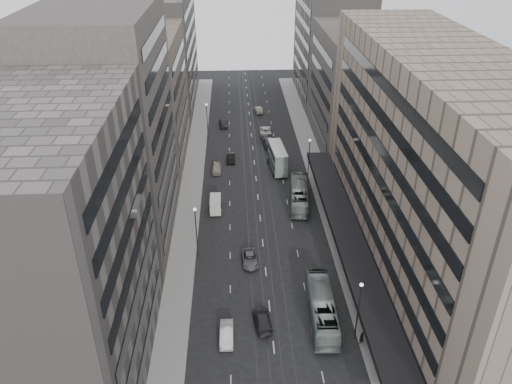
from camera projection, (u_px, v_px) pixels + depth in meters
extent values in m
plane|color=black|center=(270.00, 311.00, 63.09)|extent=(220.00, 220.00, 0.00)
cube|color=gray|center=(318.00, 173.00, 96.18)|extent=(4.00, 125.00, 0.15)
cube|color=gray|center=(193.00, 176.00, 95.16)|extent=(4.00, 125.00, 0.15)
cube|color=gray|center=(435.00, 173.00, 63.59)|extent=(15.00, 60.00, 30.00)
cube|color=black|center=(353.00, 246.00, 68.59)|extent=(4.40, 60.00, 0.50)
cube|color=#433E3A|center=(356.00, 89.00, 103.33)|extent=(15.00, 28.00, 24.00)
cube|color=slate|center=(331.00, 45.00, 128.45)|extent=(15.00, 32.00, 28.00)
cube|color=slate|center=(55.00, 260.00, 47.84)|extent=(15.00, 28.00, 30.00)
cube|color=#433E3A|center=(110.00, 132.00, 70.34)|extent=(15.00, 26.00, 34.00)
cube|color=#706557|center=(142.00, 100.00, 96.04)|extent=(15.00, 28.00, 25.00)
cube|color=slate|center=(161.00, 50.00, 124.01)|extent=(15.00, 38.00, 28.00)
cylinder|color=#262628|center=(358.00, 313.00, 57.18)|extent=(0.16, 0.16, 8.00)
sphere|color=silver|center=(362.00, 285.00, 55.17)|extent=(0.44, 0.44, 0.44)
cylinder|color=#262628|center=(309.00, 161.00, 91.98)|extent=(0.16, 0.16, 8.00)
sphere|color=silver|center=(310.00, 140.00, 89.96)|extent=(0.44, 0.44, 0.44)
cylinder|color=#262628|center=(196.00, 234.00, 71.15)|extent=(0.16, 0.16, 8.00)
sphere|color=silver|center=(195.00, 209.00, 69.13)|extent=(0.44, 0.44, 0.44)
cylinder|color=#262628|center=(207.00, 123.00, 108.55)|extent=(0.16, 0.16, 8.00)
sphere|color=silver|center=(206.00, 105.00, 106.53)|extent=(0.44, 0.44, 0.44)
imported|color=gray|center=(322.00, 308.00, 61.17)|extent=(3.40, 12.35, 3.41)
imported|color=gray|center=(299.00, 195.00, 85.61)|extent=(4.12, 12.23, 3.34)
cube|color=gray|center=(277.00, 162.00, 96.85)|extent=(3.22, 9.00, 2.25)
cube|color=gray|center=(278.00, 152.00, 95.81)|extent=(3.14, 8.64, 1.96)
cube|color=silver|center=(278.00, 147.00, 95.30)|extent=(3.22, 9.00, 0.12)
cylinder|color=black|center=(274.00, 175.00, 94.52)|extent=(0.36, 1.00, 0.98)
cylinder|color=black|center=(286.00, 174.00, 94.81)|extent=(0.36, 1.00, 0.98)
cylinder|color=black|center=(269.00, 161.00, 99.99)|extent=(0.36, 1.00, 0.98)
cylinder|color=black|center=(281.00, 160.00, 100.29)|extent=(0.36, 1.00, 0.98)
cube|color=white|center=(216.00, 206.00, 83.63)|extent=(1.86, 4.07, 1.25)
cube|color=silver|center=(215.00, 201.00, 83.08)|extent=(1.82, 3.99, 0.98)
cylinder|color=black|center=(210.00, 214.00, 82.73)|extent=(0.19, 0.65, 0.65)
cylinder|color=black|center=(221.00, 214.00, 82.82)|extent=(0.19, 0.65, 0.65)
cylinder|color=black|center=(211.00, 206.00, 85.05)|extent=(0.19, 0.65, 0.65)
cylinder|color=black|center=(221.00, 205.00, 85.14)|extent=(0.19, 0.65, 0.65)
imported|color=silver|center=(227.00, 334.00, 58.70)|extent=(1.59, 4.48, 1.47)
imported|color=slate|center=(250.00, 259.00, 71.54)|extent=(2.54, 4.98, 1.35)
imported|color=#272729|center=(262.00, 320.00, 60.80)|extent=(2.52, 5.15, 1.44)
imported|color=#A59988|center=(216.00, 168.00, 96.53)|extent=(1.91, 4.63, 1.57)
imported|color=black|center=(231.00, 158.00, 100.68)|extent=(1.67, 4.46, 1.46)
imported|color=silver|center=(265.00, 131.00, 113.05)|extent=(2.71, 5.60, 1.54)
imported|color=#535255|center=(269.00, 142.00, 107.34)|extent=(2.88, 6.11, 1.72)
imported|color=#2B2B2E|center=(223.00, 123.00, 116.81)|extent=(2.32, 4.82, 1.59)
imported|color=#BDB59C|center=(258.00, 110.00, 124.99)|extent=(2.10, 4.56, 1.45)
imported|color=black|center=(362.00, 338.00, 57.80)|extent=(0.73, 0.61, 1.73)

